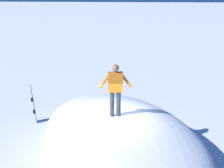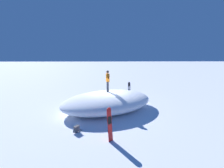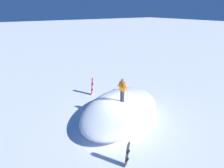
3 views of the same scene
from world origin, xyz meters
name	(u,v)px [view 1 (image 1 of 3)]	position (x,y,z in m)	size (l,w,h in m)	color
ground	(113,155)	(0.00, 0.00, 0.00)	(240.00, 240.00, 0.00)	white
snow_mound	(120,136)	(0.25, -0.01, 0.71)	(7.17, 4.59, 1.42)	white
snowboarder_standing	(115,87)	(0.09, -0.03, 2.37)	(1.01, 0.29, 1.66)	#333842
snowboard_primary_upright	(33,103)	(-3.39, 2.17, 0.82)	(0.24, 0.30, 1.60)	black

